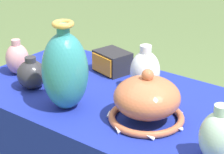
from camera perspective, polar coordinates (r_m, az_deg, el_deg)
display_table at (r=1.53m, az=1.61°, el=-6.55°), size 1.19×0.60×0.77m
vase_tall_bulbous at (r=1.41m, az=-6.15°, el=0.89°), size 0.15×0.15×0.30m
vase_dome_bell at (r=1.35m, az=4.57°, el=-3.13°), size 0.24×0.25×0.17m
mosaic_tile_box at (r=1.72m, az=0.01°, el=2.00°), size 0.15×0.13×0.08m
jar_round_porcelain at (r=1.55m, az=4.18°, el=0.85°), size 0.11×0.11×0.17m
jar_round_charcoal at (r=1.60m, az=-10.46°, el=0.37°), size 0.11×0.11×0.12m
pot_squat_slate at (r=1.71m, az=-6.89°, el=1.23°), size 0.11×0.11×0.06m
jar_round_celadon at (r=1.18m, az=13.75°, el=-7.54°), size 0.10×0.10×0.16m
jar_round_rose at (r=1.73m, az=-12.27°, el=2.39°), size 0.09×0.09×0.14m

